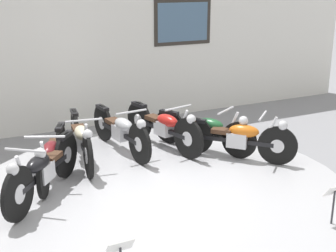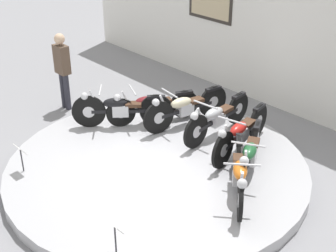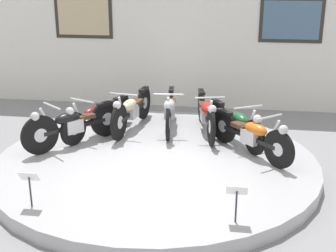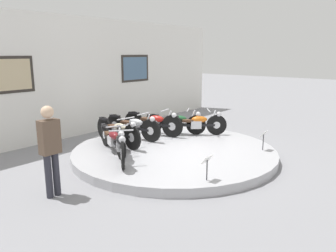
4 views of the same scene
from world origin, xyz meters
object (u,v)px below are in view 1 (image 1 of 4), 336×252
at_px(motorcycle_silver, 121,130).
at_px(motorcycle_green, 205,130).
at_px(motorcycle_orange, 238,137).
at_px(info_placard_front_centre, 334,195).
at_px(motorcycle_black, 43,169).
at_px(motorcycle_cream, 81,138).
at_px(motorcycle_maroon, 52,154).
at_px(motorcycle_red, 164,126).

distance_m(motorcycle_silver, motorcycle_green, 1.40).
distance_m(motorcycle_orange, info_placard_front_centre, 2.27).
xyz_separation_m(motorcycle_black, motorcycle_cream, (0.82, 1.00, 0.00)).
bearing_deg(motorcycle_green, motorcycle_silver, 156.10).
bearing_deg(motorcycle_maroon, motorcycle_green, 0.05).
distance_m(motorcycle_black, motorcycle_red, 2.48).
height_order(motorcycle_maroon, motorcycle_green, motorcycle_green).
distance_m(motorcycle_cream, motorcycle_green, 2.05).
xyz_separation_m(motorcycle_cream, info_placard_front_centre, (2.06, -3.26, -0.03)).
distance_m(motorcycle_silver, motorcycle_orange, 1.93).
relative_size(motorcycle_black, motorcycle_maroon, 0.89).
height_order(motorcycle_maroon, motorcycle_orange, motorcycle_orange).
distance_m(motorcycle_maroon, info_placard_front_centre, 3.86).
xyz_separation_m(motorcycle_maroon, info_placard_front_centre, (2.62, -2.84, -0.00)).
relative_size(motorcycle_maroon, motorcycle_orange, 1.20).
xyz_separation_m(motorcycle_black, motorcycle_silver, (1.55, 1.15, -0.01)).
bearing_deg(motorcycle_black, motorcycle_green, 11.60).
distance_m(motorcycle_green, info_placard_front_centre, 2.84).
bearing_deg(motorcycle_red, motorcycle_maroon, -168.16).
distance_m(motorcycle_black, info_placard_front_centre, 3.66).
relative_size(motorcycle_cream, motorcycle_orange, 1.34).
bearing_deg(info_placard_front_centre, motorcycle_red, 100.60).
relative_size(motorcycle_black, motorcycle_red, 0.80).
height_order(motorcycle_red, info_placard_front_centre, motorcycle_red).
bearing_deg(motorcycle_silver, info_placard_front_centre, -68.67).
xyz_separation_m(motorcycle_black, info_placard_front_centre, (2.88, -2.26, -0.03)).
bearing_deg(motorcycle_green, motorcycle_maroon, -179.95).
height_order(motorcycle_silver, info_placard_front_centre, motorcycle_silver).
relative_size(motorcycle_red, info_placard_front_centre, 3.89).
distance_m(motorcycle_cream, info_placard_front_centre, 3.85).
relative_size(motorcycle_silver, motorcycle_green, 1.16).
distance_m(motorcycle_red, motorcycle_green, 0.70).
bearing_deg(motorcycle_green, motorcycle_orange, -65.92).
relative_size(motorcycle_green, info_placard_front_centre, 3.36).
bearing_deg(info_placard_front_centre, motorcycle_cream, 122.26).
relative_size(motorcycle_green, motorcycle_orange, 1.14).
xyz_separation_m(motorcycle_orange, info_placard_front_centre, (-0.21, -2.26, -0.01)).
xyz_separation_m(motorcycle_silver, info_placard_front_centre, (1.33, -3.41, -0.03)).
bearing_deg(motorcycle_silver, motorcycle_maroon, -156.09).
xyz_separation_m(motorcycle_maroon, motorcycle_green, (2.57, 0.00, 0.00)).
distance_m(motorcycle_black, motorcycle_green, 2.89).
bearing_deg(motorcycle_black, motorcycle_red, 23.79).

